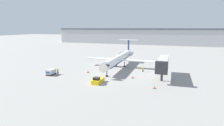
{
  "coord_description": "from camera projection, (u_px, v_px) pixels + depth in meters",
  "views": [
    {
      "loc": [
        18.45,
        -40.84,
        14.61
      ],
      "look_at": [
        0.0,
        11.71,
        3.39
      ],
      "focal_mm": 28.0,
      "sensor_mm": 36.0,
      "label": 1
    }
  ],
  "objects": [
    {
      "name": "worker_near_tug",
      "position": [
        93.0,
        79.0,
        47.64
      ],
      "size": [
        0.4,
        0.24,
        1.73
      ],
      "color": "#232838",
      "rests_on": "ground"
    },
    {
      "name": "traffic_cone_left",
      "position": [
        88.0,
        72.0,
        57.89
      ],
      "size": [
        0.68,
        0.68,
        0.83
      ],
      "color": "black",
      "rests_on": "ground"
    },
    {
      "name": "airplane_main",
      "position": [
        119.0,
        58.0,
        65.67
      ],
      "size": [
        26.66,
        33.25,
        9.4
      ],
      "color": "white",
      "rests_on": "ground"
    },
    {
      "name": "pushback_tug",
      "position": [
        98.0,
        81.0,
        47.04
      ],
      "size": [
        2.15,
        4.33,
        1.83
      ],
      "color": "yellow",
      "rests_on": "ground"
    },
    {
      "name": "worker_by_wing",
      "position": [
        143.0,
        69.0,
        59.01
      ],
      "size": [
        0.4,
        0.26,
        1.86
      ],
      "color": "#232838",
      "rests_on": "ground"
    },
    {
      "name": "traffic_cone_mid",
      "position": [
        154.0,
        87.0,
        42.88
      ],
      "size": [
        0.72,
        0.72,
        0.65
      ],
      "color": "black",
      "rests_on": "ground"
    },
    {
      "name": "worker_on_apron",
      "position": [
        58.0,
        71.0,
        55.86
      ],
      "size": [
        0.4,
        0.26,
        1.88
      ],
      "color": "#232838",
      "rests_on": "ground"
    },
    {
      "name": "jet_bridge",
      "position": [
        163.0,
        63.0,
        51.16
      ],
      "size": [
        3.2,
        15.02,
        6.19
      ],
      "color": "#2D2D33",
      "rests_on": "ground"
    },
    {
      "name": "traffic_cone_right",
      "position": [
        133.0,
        77.0,
        51.74
      ],
      "size": [
        0.7,
        0.7,
        0.71
      ],
      "color": "black",
      "rests_on": "ground"
    },
    {
      "name": "ground_plane",
      "position": [
        98.0,
        84.0,
        46.65
      ],
      "size": [
        600.0,
        600.0,
        0.0
      ],
      "primitive_type": "plane",
      "color": "gray"
    },
    {
      "name": "luggage_cart",
      "position": [
        51.0,
        72.0,
        55.1
      ],
      "size": [
        1.9,
        2.98,
        1.81
      ],
      "color": "#232326",
      "rests_on": "ground"
    },
    {
      "name": "terminal_building",
      "position": [
        152.0,
        36.0,
        156.23
      ],
      "size": [
        180.0,
        16.8,
        14.28
      ],
      "color": "#B2B2B7",
      "rests_on": "ground"
    }
  ]
}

